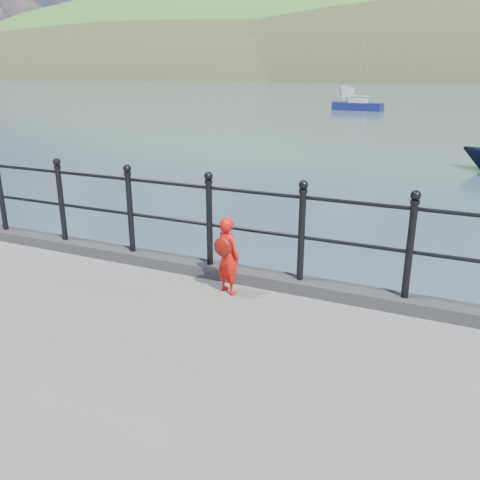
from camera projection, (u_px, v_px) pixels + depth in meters
The scene contains 6 objects.
ground at pixel (257, 347), 6.76m from camera, with size 600.00×600.00×0.00m, color #2D4251.
kerb at pixel (253, 277), 6.29m from camera, with size 60.00×0.30×0.15m, color #28282B.
railing at pixel (254, 219), 6.05m from camera, with size 18.11×0.11×1.20m.
child at pixel (228, 255), 5.88m from camera, with size 0.40×0.36×0.92m.
launch_white at pixel (345, 94), 58.65m from camera, with size 1.87×4.98×1.92m, color white.
sailboat_port at pixel (358, 107), 46.54m from camera, with size 4.64×1.92×6.77m.
Camera 1 is at (2.27, -5.51, 3.50)m, focal length 38.00 mm.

